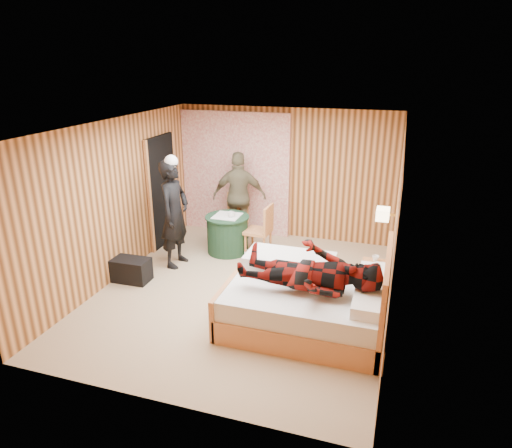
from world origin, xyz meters
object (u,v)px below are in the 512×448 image
(nightstand, at_px, (373,281))
(chair_far, at_px, (238,213))
(round_table, at_px, (228,234))
(chair_near, at_px, (263,227))
(woman_standing, at_px, (174,214))
(wall_lamp, at_px, (383,214))
(man_at_table, at_px, (239,197))
(bed, at_px, (310,301))
(man_on_bed, at_px, (310,262))
(duffel_bag, at_px, (129,270))

(nightstand, distance_m, chair_far, 3.10)
(round_table, height_order, chair_near, chair_near)
(chair_near, relative_size, woman_standing, 0.52)
(woman_standing, bearing_deg, chair_near, -57.35)
(wall_lamp, bearing_deg, man_at_table, 149.87)
(bed, bearing_deg, man_at_table, 126.43)
(round_table, distance_m, man_on_bed, 2.93)
(round_table, xyz_separation_m, man_on_bed, (1.92, -2.13, 0.64))
(duffel_bag, bearing_deg, chair_near, 40.50)
(duffel_bag, bearing_deg, nightstand, 8.21)
(man_on_bed, bearing_deg, bed, 97.17)
(wall_lamp, distance_m, chair_near, 2.35)
(wall_lamp, relative_size, woman_standing, 0.14)
(bed, bearing_deg, duffel_bag, 173.22)
(chair_near, height_order, man_on_bed, man_on_bed)
(nightstand, bearing_deg, wall_lamp, 29.84)
(bed, relative_size, chair_near, 2.20)
(bed, xyz_separation_m, duffel_bag, (-2.97, 0.35, -0.14))
(wall_lamp, xyz_separation_m, woman_standing, (-3.33, 0.14, -0.39))
(bed, bearing_deg, wall_lamp, 51.16)
(nightstand, xyz_separation_m, woman_standing, (-3.29, 0.17, 0.64))
(bed, bearing_deg, round_table, 134.87)
(wall_lamp, distance_m, man_on_bed, 1.48)
(nightstand, xyz_separation_m, round_table, (-2.65, 0.92, 0.08))
(bed, xyz_separation_m, man_at_table, (-1.89, 2.56, 0.54))
(duffel_bag, xyz_separation_m, woman_standing, (0.44, 0.79, 0.73))
(man_at_table, bearing_deg, wall_lamp, 136.63)
(duffel_bag, bearing_deg, woman_standing, 59.45)
(man_at_table, bearing_deg, nightstand, 135.83)
(woman_standing, bearing_deg, wall_lamp, -90.33)
(nightstand, distance_m, man_on_bed, 1.58)
(man_at_table, bearing_deg, duffel_bag, 50.59)
(bed, bearing_deg, chair_far, 127.16)
(chair_far, height_order, duffel_bag, chair_far)
(man_on_bed, bearing_deg, wall_lamp, 57.75)
(bed, xyz_separation_m, nightstand, (0.76, 0.97, -0.06))
(nightstand, distance_m, man_at_table, 3.14)
(nightstand, distance_m, duffel_bag, 3.78)
(round_table, distance_m, woman_standing, 1.14)
(man_at_table, height_order, man_on_bed, man_on_bed)
(chair_near, bearing_deg, duffel_bag, -44.84)
(nightstand, xyz_separation_m, man_at_table, (-2.65, 1.59, 0.59))
(bed, distance_m, duffel_bag, 3.00)
(duffel_bag, bearing_deg, chair_far, 62.83)
(wall_lamp, bearing_deg, woman_standing, 177.51)
(wall_lamp, bearing_deg, bed, -128.84)
(wall_lamp, xyz_separation_m, man_at_table, (-2.69, 1.56, -0.44))
(wall_lamp, height_order, nightstand, wall_lamp)
(wall_lamp, xyz_separation_m, chair_far, (-2.72, 1.53, -0.76))
(woman_standing, bearing_deg, round_table, -38.14)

